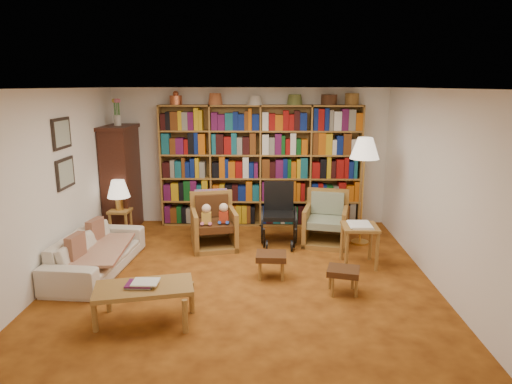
{
  "coord_description": "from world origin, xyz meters",
  "views": [
    {
      "loc": [
        0.31,
        -5.84,
        2.54
      ],
      "look_at": [
        0.16,
        0.6,
        1.03
      ],
      "focal_mm": 32.0,
      "sensor_mm": 36.0,
      "label": 1
    }
  ],
  "objects_px": {
    "sofa": "(97,252)",
    "armchair_sage": "(325,223)",
    "armchair_leather": "(215,224)",
    "side_table_papers": "(360,233)",
    "footstool_b": "(343,273)",
    "side_table_lamp": "(120,218)",
    "footstool_a": "(271,258)",
    "coffee_table": "(144,290)",
    "floor_lamp": "(365,153)",
    "wheelchair": "(279,216)"
  },
  "relations": [
    {
      "from": "armchair_leather",
      "to": "floor_lamp",
      "type": "xyz_separation_m",
      "value": [
        2.37,
        0.17,
        1.14
      ]
    },
    {
      "from": "side_table_lamp",
      "to": "wheelchair",
      "type": "relative_size",
      "value": 0.5
    },
    {
      "from": "footstool_a",
      "to": "footstool_b",
      "type": "relative_size",
      "value": 0.92
    },
    {
      "from": "footstool_a",
      "to": "coffee_table",
      "type": "distance_m",
      "value": 1.85
    },
    {
      "from": "sofa",
      "to": "coffee_table",
      "type": "bearing_deg",
      "value": -139.09
    },
    {
      "from": "armchair_sage",
      "to": "armchair_leather",
      "type": "bearing_deg",
      "value": -173.56
    },
    {
      "from": "armchair_leather",
      "to": "footstool_a",
      "type": "distance_m",
      "value": 1.54
    },
    {
      "from": "wheelchair",
      "to": "floor_lamp",
      "type": "relative_size",
      "value": 0.58
    },
    {
      "from": "footstool_a",
      "to": "coffee_table",
      "type": "height_order",
      "value": "coffee_table"
    },
    {
      "from": "side_table_lamp",
      "to": "footstool_b",
      "type": "relative_size",
      "value": 1.11
    },
    {
      "from": "sofa",
      "to": "coffee_table",
      "type": "xyz_separation_m",
      "value": [
        1.04,
        -1.39,
        0.1
      ]
    },
    {
      "from": "sofa",
      "to": "footstool_b",
      "type": "bearing_deg",
      "value": -96.47
    },
    {
      "from": "armchair_leather",
      "to": "wheelchair",
      "type": "xyz_separation_m",
      "value": [
        1.03,
        0.17,
        0.1
      ]
    },
    {
      "from": "armchair_sage",
      "to": "footstool_a",
      "type": "distance_m",
      "value": 1.7
    },
    {
      "from": "footstool_a",
      "to": "floor_lamp",
      "type": "bearing_deg",
      "value": 43.7
    },
    {
      "from": "side_table_lamp",
      "to": "armchair_leather",
      "type": "distance_m",
      "value": 1.66
    },
    {
      "from": "side_table_lamp",
      "to": "coffee_table",
      "type": "relative_size",
      "value": 0.44
    },
    {
      "from": "armchair_leather",
      "to": "armchair_sage",
      "type": "distance_m",
      "value": 1.8
    },
    {
      "from": "side_table_lamp",
      "to": "wheelchair",
      "type": "distance_m",
      "value": 2.67
    },
    {
      "from": "wheelchair",
      "to": "side_table_papers",
      "type": "xyz_separation_m",
      "value": [
        1.13,
        -0.95,
        0.04
      ]
    },
    {
      "from": "side_table_lamp",
      "to": "floor_lamp",
      "type": "relative_size",
      "value": 0.29
    },
    {
      "from": "armchair_sage",
      "to": "footstool_b",
      "type": "bearing_deg",
      "value": -90.08
    },
    {
      "from": "sofa",
      "to": "armchair_sage",
      "type": "distance_m",
      "value": 3.56
    },
    {
      "from": "wheelchair",
      "to": "side_table_papers",
      "type": "bearing_deg",
      "value": -40.0
    },
    {
      "from": "armchair_leather",
      "to": "footstool_b",
      "type": "distance_m",
      "value": 2.47
    },
    {
      "from": "armchair_leather",
      "to": "armchair_sage",
      "type": "bearing_deg",
      "value": 6.44
    },
    {
      "from": "side_table_lamp",
      "to": "armchair_sage",
      "type": "relative_size",
      "value": 0.58
    },
    {
      "from": "wheelchair",
      "to": "footstool_a",
      "type": "relative_size",
      "value": 2.42
    },
    {
      "from": "side_table_lamp",
      "to": "footstool_a",
      "type": "relative_size",
      "value": 1.21
    },
    {
      "from": "armchair_sage",
      "to": "side_table_papers",
      "type": "distance_m",
      "value": 1.06
    },
    {
      "from": "sofa",
      "to": "armchair_sage",
      "type": "height_order",
      "value": "armchair_sage"
    },
    {
      "from": "sofa",
      "to": "footstool_b",
      "type": "xyz_separation_m",
      "value": [
        3.32,
        -0.62,
        -0.01
      ]
    },
    {
      "from": "side_table_lamp",
      "to": "footstool_b",
      "type": "distance_m",
      "value": 3.97
    },
    {
      "from": "sofa",
      "to": "side_table_lamp",
      "type": "bearing_deg",
      "value": 8.26
    },
    {
      "from": "armchair_leather",
      "to": "coffee_table",
      "type": "distance_m",
      "value": 2.51
    },
    {
      "from": "armchair_leather",
      "to": "side_table_papers",
      "type": "xyz_separation_m",
      "value": [
        2.16,
        -0.78,
        0.13
      ]
    },
    {
      "from": "side_table_papers",
      "to": "coffee_table",
      "type": "distance_m",
      "value": 3.14
    },
    {
      "from": "armchair_leather",
      "to": "side_table_papers",
      "type": "distance_m",
      "value": 2.3
    },
    {
      "from": "armchair_leather",
      "to": "armchair_sage",
      "type": "relative_size",
      "value": 1.02
    },
    {
      "from": "armchair_leather",
      "to": "wheelchair",
      "type": "bearing_deg",
      "value": 9.09
    },
    {
      "from": "wheelchair",
      "to": "side_table_papers",
      "type": "relative_size",
      "value": 1.6
    },
    {
      "from": "armchair_leather",
      "to": "floor_lamp",
      "type": "bearing_deg",
      "value": 4.05
    },
    {
      "from": "sofa",
      "to": "floor_lamp",
      "type": "xyz_separation_m",
      "value": [
        3.9,
        1.24,
        1.23
      ]
    },
    {
      "from": "side_table_papers",
      "to": "footstool_b",
      "type": "height_order",
      "value": "side_table_papers"
    },
    {
      "from": "floor_lamp",
      "to": "coffee_table",
      "type": "distance_m",
      "value": 4.05
    },
    {
      "from": "footstool_b",
      "to": "footstool_a",
      "type": "bearing_deg",
      "value": 152.98
    },
    {
      "from": "floor_lamp",
      "to": "armchair_sage",
      "type": "bearing_deg",
      "value": 176.65
    },
    {
      "from": "footstool_b",
      "to": "wheelchair",
      "type": "bearing_deg",
      "value": 112.08
    },
    {
      "from": "floor_lamp",
      "to": "footstool_b",
      "type": "xyz_separation_m",
      "value": [
        -0.58,
        -1.86,
        -1.23
      ]
    },
    {
      "from": "side_table_lamp",
      "to": "footstool_b",
      "type": "bearing_deg",
      "value": -30.57
    }
  ]
}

